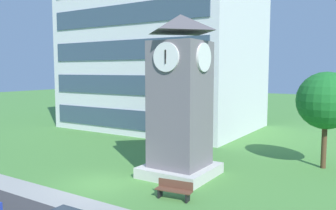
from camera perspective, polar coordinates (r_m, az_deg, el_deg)
ground_plane at (r=19.56m, az=-11.38°, el=-12.64°), size 160.00×160.00×0.00m
kerb_strip at (r=17.88m, az=-17.40°, el=-14.57°), size 120.00×1.60×0.01m
office_building at (r=37.83m, az=-0.90°, el=10.99°), size 19.15×13.40×19.20m
clock_tower at (r=19.86m, az=2.02°, el=-0.14°), size 3.87×3.87×9.26m
park_bench at (r=16.95m, az=1.03°, el=-13.80°), size 1.85×0.71×0.88m
tree_by_building at (r=23.49m, az=24.62°, el=0.64°), size 3.57×3.57×6.06m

